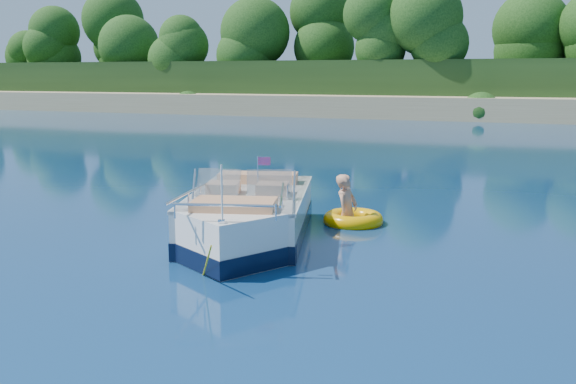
% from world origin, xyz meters
% --- Properties ---
extents(ground, '(160.00, 160.00, 0.00)m').
position_xyz_m(ground, '(0.00, 0.00, 0.00)').
color(ground, '#091D41').
rests_on(ground, ground).
extents(shoreline, '(170.00, 59.00, 6.00)m').
position_xyz_m(shoreline, '(0.00, 63.77, 0.98)').
color(shoreline, tan).
rests_on(shoreline, ground).
extents(treeline, '(150.00, 7.12, 8.19)m').
position_xyz_m(treeline, '(0.04, 41.01, 5.55)').
color(treeline, black).
rests_on(treeline, ground).
extents(motorboat, '(3.01, 5.62, 1.92)m').
position_xyz_m(motorboat, '(-0.56, 2.15, 0.37)').
color(motorboat, white).
rests_on(motorboat, ground).
extents(tow_tube, '(1.26, 1.26, 0.32)m').
position_xyz_m(tow_tube, '(0.88, 4.13, 0.08)').
color(tow_tube, '#FFAE00').
rests_on(tow_tube, ground).
extents(boy, '(0.51, 0.91, 1.70)m').
position_xyz_m(boy, '(0.79, 4.05, 0.00)').
color(boy, tan).
rests_on(boy, ground).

